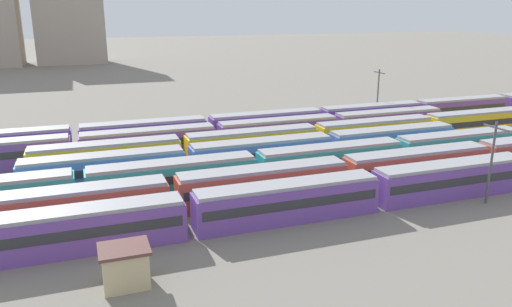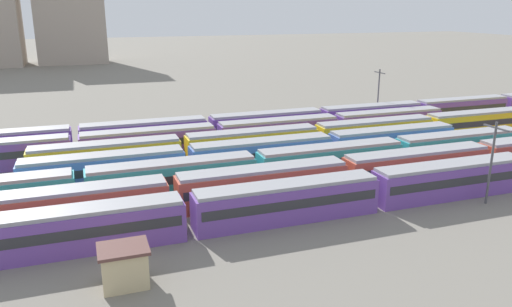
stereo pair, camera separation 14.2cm
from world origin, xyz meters
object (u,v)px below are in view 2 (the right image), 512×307
train_track_5 (216,136)px  train_track_1 (482,158)px  catenary_pole_1 (378,93)px  train_track_3 (262,154)px  train_track_6 (321,119)px  train_track_2 (256,168)px  signal_hut (124,266)px  catenary_pole_0 (492,159)px  train_track_4 (428,127)px  train_track_0 (451,179)px

train_track_5 → train_track_1: bearing=-36.9°
catenary_pole_1 → train_track_3: bearing=-147.0°
train_track_6 → train_track_2: bearing=-131.7°
catenary_pole_1 → signal_hut: catenary_pole_1 is taller
catenary_pole_0 → signal_hut: size_ratio=2.39×
train_track_1 → train_track_3: (-24.68, 10.40, -0.00)m
train_track_2 → train_track_4: bearing=18.3°
train_track_0 → train_track_6: same height
train_track_0 → train_track_1: size_ratio=0.83×
train_track_4 → signal_hut: 55.05m
train_track_4 → train_track_3: bearing=-169.8°
train_track_2 → train_track_4: (31.53, 10.40, 0.00)m
train_track_3 → catenary_pole_0: 25.93m
train_track_5 → signal_hut: train_track_5 is taller
catenary_pole_1 → signal_hut: size_ratio=2.57×
train_track_2 → train_track_5: bearing=91.6°
train_track_5 → catenary_pole_1: 32.48m
train_track_0 → train_track_2: (-18.36, 10.40, 0.00)m
train_track_3 → train_track_4: (28.91, 5.20, 0.00)m
train_track_2 → train_track_6: size_ratio=0.66×
catenary_pole_1 → train_track_1: bearing=-97.1°
train_track_5 → signal_hut: 36.36m
train_track_0 → train_track_4: bearing=57.7°
signal_hut → train_track_3: bearing=50.1°
train_track_2 → catenary_pole_1: 38.98m
train_track_1 → signal_hut: train_track_1 is taller
train_track_6 → train_track_3: bearing=-135.6°
train_track_1 → train_track_5: size_ratio=1.51×
train_track_2 → train_track_3: 5.82m
train_track_5 → signal_hut: (-15.68, -32.80, -0.35)m
catenary_pole_0 → catenary_pole_1: bearing=74.2°
train_track_0 → train_track_2: 21.10m
train_track_4 → train_track_5: 32.37m
train_track_2 → catenary_pole_0: bearing=-33.2°
train_track_3 → catenary_pole_0: bearing=-46.2°
catenary_pole_0 → train_track_0: bearing=124.9°
train_track_2 → train_track_6: (18.54, 20.80, 0.00)m
train_track_0 → train_track_3: bearing=135.3°
signal_hut → train_track_4: bearing=30.1°
train_track_5 → train_track_6: size_ratio=0.66×
train_track_2 → train_track_4: same height
train_track_0 → signal_hut: (-34.47, -6.80, -0.35)m
train_track_1 → catenary_pole_0: (-6.84, -8.19, 2.93)m
train_track_1 → train_track_5: bearing=143.1°
train_track_1 → catenary_pole_1: size_ratio=12.15×
train_track_3 → catenary_pole_0: (17.83, -18.59, 2.93)m
train_track_1 → catenary_pole_0: bearing=-129.9°
train_track_6 → train_track_5: bearing=-164.7°
train_track_0 → train_track_6: bearing=89.7°
train_track_3 → catenary_pole_1: (28.28, 18.34, 3.26)m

